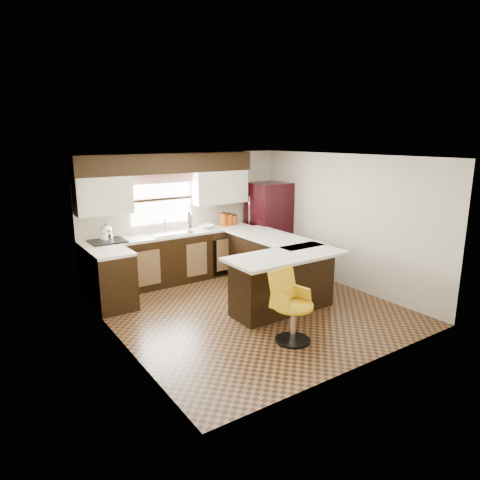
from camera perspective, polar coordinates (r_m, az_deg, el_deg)
floor at (r=6.96m, az=1.35°, el=-9.09°), size 4.40×4.40×0.00m
ceiling at (r=6.43m, az=1.47°, el=11.06°), size 4.40×4.40×0.00m
wall_back at (r=8.45m, az=-7.28°, el=3.35°), size 4.40×0.00×4.40m
wall_front at (r=5.03m, az=16.11°, el=-4.09°), size 4.40×0.00×4.40m
wall_left at (r=5.68m, az=-16.16°, el=-2.09°), size 0.00×4.40×4.40m
wall_right at (r=7.97m, az=13.82°, el=2.46°), size 0.00×4.40×4.40m
base_cab_back at (r=8.16m, az=-8.99°, el=-2.48°), size 3.30×0.60×0.90m
base_cab_left at (r=7.12m, az=-16.63°, el=-5.28°), size 0.60×0.70×0.90m
counter_back at (r=8.05m, az=-9.11°, el=0.76°), size 3.30×0.60×0.04m
counter_left at (r=6.99m, az=-16.89°, el=-1.60°), size 0.60×0.70×0.04m
soffit at (r=8.00m, az=-9.52°, el=10.07°), size 3.40×0.35×0.36m
upper_cab_left at (r=7.62m, az=-17.76°, el=5.67°), size 0.94×0.35×0.64m
upper_cab_right at (r=8.55m, az=-2.75°, el=7.08°), size 1.14×0.35×0.64m
window_pane at (r=8.17m, az=-10.43°, el=5.37°), size 1.20×0.02×0.90m
valance at (r=8.09m, az=-10.43°, el=8.08°), size 1.30×0.06×0.18m
sink at (r=8.00m, az=-9.38°, el=0.95°), size 0.75×0.45×0.03m
dishwasher at (r=8.38m, az=-1.95°, el=-2.03°), size 0.58×0.03×0.78m
cooktop at (r=7.61m, az=-17.26°, el=-0.15°), size 0.58×0.50×0.02m
peninsula_long at (r=7.79m, az=4.11°, el=-3.11°), size 0.60×1.95×0.90m
peninsula_return at (r=6.76m, az=5.70°, el=-5.78°), size 1.65×0.60×0.90m
counter_pen_long at (r=7.70m, az=4.47°, el=0.32°), size 0.84×1.95×0.04m
counter_pen_return at (r=6.54m, az=6.17°, el=-2.12°), size 1.89×0.84×0.04m
refrigerator at (r=9.02m, az=3.81°, el=2.03°), size 0.76×0.73×1.77m
bar_chair at (r=5.76m, az=7.16°, el=-8.92°), size 0.60×0.60×0.97m
kettle at (r=7.57m, az=-17.45°, el=1.02°), size 0.22×0.22×0.30m
percolator at (r=8.17m, az=-6.79°, el=2.35°), size 0.13×0.13×0.32m
mixing_bowl at (r=8.36m, az=-4.54°, el=1.78°), size 0.37×0.37×0.07m
canister_large at (r=8.57m, az=-2.22°, el=2.70°), size 0.13×0.13×0.25m
canister_med at (r=8.64m, az=-1.49°, el=2.71°), size 0.14×0.14×0.22m
canister_small at (r=8.71m, az=-0.82°, el=2.68°), size 0.14×0.14×0.19m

